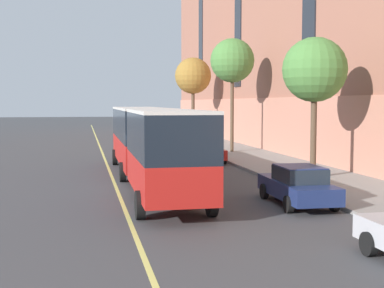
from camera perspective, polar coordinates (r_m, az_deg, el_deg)
The scene contains 11 objects.
ground_plane at distance 25.69m, azimuth -5.36°, elevation -4.55°, with size 260.00×260.00×0.00m, color #424244.
sidewalk at distance 30.96m, azimuth 11.54°, elevation -2.95°, with size 5.38×160.00×0.15m, color gray.
city_bus at distance 26.66m, azimuth -4.65°, elevation 0.44°, with size 2.95×19.99×3.73m.
parked_car_red_0 at distance 35.99m, azimuth 1.61°, elevation -0.71°, with size 2.00×4.70×1.56m.
parked_car_red_1 at distance 53.99m, azimuth -2.93°, elevation 1.00°, with size 2.04×4.28×1.56m.
parked_car_navy_3 at distance 45.38m, azimuth -0.94°, elevation 0.36°, with size 1.98×4.81×1.56m.
parked_car_navy_4 at distance 21.32m, azimuth 11.21°, elevation -4.33°, with size 2.08×4.74×1.56m.
street_tree_mid_block at distance 27.96m, azimuth 12.94°, elevation 7.66°, with size 3.28×3.28×7.16m.
street_tree_far_uptown at distance 42.34m, azimuth 4.32°, elevation 8.81°, with size 3.44×3.44×8.87m.
street_tree_far_downtown at distance 57.06m, azimuth 0.11°, elevation 7.25°, with size 3.84×3.84×8.64m.
lane_centerline at distance 28.55m, azimuth -8.47°, elevation -3.67°, with size 0.16×140.00×0.01m, color #E0D66B.
Camera 1 is at (-2.73, -25.23, 3.99)m, focal length 50.00 mm.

